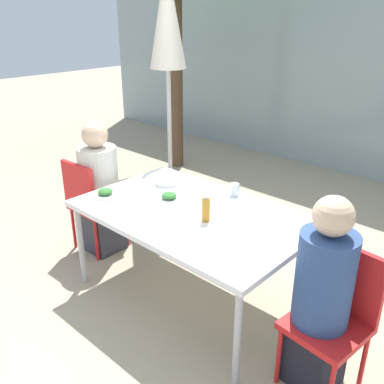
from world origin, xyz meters
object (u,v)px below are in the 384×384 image
(person_left, at_px, (100,192))
(chair_right, at_px, (336,309))
(bottle, at_px, (206,209))
(salad_bowl, at_px, (167,180))
(closed_umbrella, at_px, (167,28))
(chair_left, at_px, (90,200))
(drinking_cup, at_px, (235,190))
(person_right, at_px, (321,300))

(person_left, bearing_deg, chair_right, -1.93)
(bottle, height_order, salad_bowl, bottle)
(closed_umbrella, xyz_separation_m, salad_bowl, (0.71, -0.74, -1.13))
(chair_left, bearing_deg, person_left, 58.09)
(closed_umbrella, relative_size, salad_bowl, 13.08)
(chair_left, xyz_separation_m, closed_umbrella, (-0.09, 1.09, 1.38))
(person_left, relative_size, drinking_cup, 12.28)
(person_right, relative_size, salad_bowl, 6.29)
(chair_left, distance_m, drinking_cup, 1.32)
(chair_left, xyz_separation_m, person_left, (0.05, 0.08, 0.07))
(closed_umbrella, distance_m, salad_bowl, 1.52)
(closed_umbrella, bearing_deg, person_left, -82.01)
(person_left, relative_size, bottle, 6.39)
(chair_left, xyz_separation_m, person_right, (2.20, -0.02, 0.07))
(salad_bowl, bearing_deg, person_left, -154.35)
(chair_right, height_order, person_right, person_right)
(bottle, xyz_separation_m, salad_bowl, (-0.68, 0.29, -0.06))
(chair_right, bearing_deg, person_left, 5.87)
(closed_umbrella, bearing_deg, drinking_cup, -23.57)
(chair_right, distance_m, bottle, 1.02)
(chair_left, height_order, salad_bowl, chair_left)
(closed_umbrella, height_order, bottle, closed_umbrella)
(person_right, relative_size, bottle, 6.41)
(chair_left, height_order, drinking_cup, chair_left)
(person_right, bearing_deg, chair_right, -121.91)
(person_right, bearing_deg, closed_umbrella, -19.20)
(person_right, distance_m, closed_umbrella, 2.87)
(closed_umbrella, bearing_deg, chair_right, -23.65)
(drinking_cup, bearing_deg, chair_left, -155.53)
(person_right, xyz_separation_m, bottle, (-0.91, 0.08, 0.24))
(chair_left, distance_m, salad_bowl, 0.75)
(chair_left, bearing_deg, drinking_cup, 23.18)
(person_left, relative_size, salad_bowl, 6.26)
(chair_right, xyz_separation_m, salad_bowl, (-1.65, 0.30, 0.25))
(bottle, relative_size, salad_bowl, 0.98)
(drinking_cup, distance_m, salad_bowl, 0.59)
(bottle, bearing_deg, person_right, -4.86)
(person_right, distance_m, bottle, 0.94)
(person_left, xyz_separation_m, salad_bowl, (0.57, 0.27, 0.18))
(bottle, bearing_deg, chair_right, -0.19)
(salad_bowl, bearing_deg, chair_left, -150.10)
(chair_left, relative_size, person_left, 0.72)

